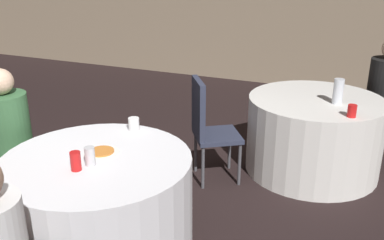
{
  "coord_description": "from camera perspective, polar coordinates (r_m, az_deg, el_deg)",
  "views": [
    {
      "loc": [
        1.72,
        -2.2,
        1.97
      ],
      "look_at": [
        0.55,
        0.53,
        0.84
      ],
      "focal_mm": 40.0,
      "sensor_mm": 36.0,
      "label": 1
    }
  ],
  "objects": [
    {
      "name": "soda_can_red",
      "position": [
        2.73,
        -15.25,
        -5.31
      ],
      "size": [
        0.07,
        0.07,
        0.12
      ],
      "color": "red",
      "rests_on": "table_near"
    },
    {
      "name": "ground_plane",
      "position": [
        3.42,
        -12.45,
        -14.89
      ],
      "size": [
        16.0,
        16.0,
        0.0
      ],
      "primitive_type": "plane",
      "color": "black"
    },
    {
      "name": "soda_can_silver",
      "position": [
        2.78,
        -13.46,
        -4.71
      ],
      "size": [
        0.07,
        0.07,
        0.12
      ],
      "color": "silver",
      "rests_on": "table_near"
    },
    {
      "name": "cup_near",
      "position": [
        3.28,
        -7.77,
        -0.53
      ],
      "size": [
        0.08,
        0.08,
        0.1
      ],
      "color": "white",
      "rests_on": "table_near"
    },
    {
      "name": "table_far",
      "position": [
        4.29,
        15.86,
        -1.91
      ],
      "size": [
        1.27,
        1.27,
        0.74
      ],
      "color": "white",
      "rests_on": "ground_plane"
    },
    {
      "name": "chair_far_southwest",
      "position": [
        3.87,
        2.0,
        -0.36
      ],
      "size": [
        0.56,
        0.56,
        0.97
      ],
      "rotation": [
        0.0,
        0.0,
        -0.98
      ],
      "color": "#2D3347",
      "rests_on": "ground_plane"
    },
    {
      "name": "pizza_plate_near",
      "position": [
        2.95,
        -11.97,
        -4.18
      ],
      "size": [
        0.24,
        0.24,
        0.02
      ],
      "color": "white",
      "rests_on": "table_near"
    },
    {
      "name": "chair_near_west",
      "position": [
        3.73,
        -23.87,
        -3.08
      ],
      "size": [
        0.47,
        0.47,
        0.97
      ],
      "rotation": [
        0.0,
        0.0,
        -1.76
      ],
      "color": "#2D3347",
      "rests_on": "ground_plane"
    },
    {
      "name": "table_near",
      "position": [
        3.06,
        -12.15,
        -11.26
      ],
      "size": [
        1.27,
        1.27,
        0.74
      ],
      "color": "silver",
      "rests_on": "ground_plane"
    },
    {
      "name": "person_green_jacket",
      "position": [
        3.58,
        -22.53,
        -3.06
      ],
      "size": [
        0.51,
        0.38,
        1.21
      ],
      "rotation": [
        0.0,
        0.0,
        -1.76
      ],
      "color": "#4C4238",
      "rests_on": "ground_plane"
    },
    {
      "name": "cup_far",
      "position": [
        3.75,
        20.55,
        1.14
      ],
      "size": [
        0.07,
        0.07,
        0.1
      ],
      "color": "red",
      "rests_on": "table_far"
    },
    {
      "name": "person_black_shirt",
      "position": [
        4.85,
        23.9,
        2.97
      ],
      "size": [
        0.49,
        0.51,
        1.22
      ],
      "rotation": [
        0.0,
        0.0,
        -3.82
      ],
      "color": "#282828",
      "rests_on": "ground_plane"
    },
    {
      "name": "bottle_far",
      "position": [
        4.04,
        18.91,
        3.63
      ],
      "size": [
        0.09,
        0.09,
        0.23
      ],
      "color": "silver",
      "rests_on": "table_far"
    }
  ]
}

